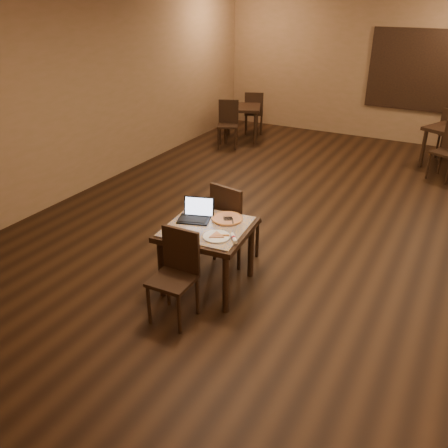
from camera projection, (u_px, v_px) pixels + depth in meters
The scene contains 18 objects.
ground at pixel (321, 228), 6.79m from camera, with size 10.00×10.00×0.00m, color black.
wall_back at pixel (402, 71), 10.06m from camera, with size 8.00×0.02×3.00m, color brown.
wall_front at pixel (12, 370), 2.19m from camera, with size 8.00×0.02×3.00m, color brown.
wall_left at pixel (96, 95), 7.83m from camera, with size 0.02×10.00×3.00m, color brown.
mural at pixel (427, 71), 9.80m from camera, with size 2.34×0.05×1.64m.
tiled_table at pixel (207, 234), 5.20m from camera, with size 1.00×1.00×0.76m.
chair_main_near at pixel (176, 270), 4.77m from camera, with size 0.43×0.43×0.96m.
chair_main_far at pixel (232, 219), 5.72m from camera, with size 0.52×0.52×1.04m.
laptop at pixel (196, 214), 5.29m from camera, with size 0.40×0.37×0.24m.
plate at pixel (217, 237), 4.91m from camera, with size 0.29×0.29×0.02m, color white.
pizza_slice at pixel (217, 235), 4.90m from camera, with size 0.18×0.18×0.02m, color beige, non-canonical shape.
pizza_pan at pixel (227, 220), 5.29m from camera, with size 0.33×0.33×0.01m, color silver.
pizza_whole at pixel (227, 218), 5.28m from camera, with size 0.35×0.35×0.02m.
spatula at pixel (228, 219), 5.25m from camera, with size 0.10×0.24×0.01m, color silver.
napkin_roll at pixel (234, 238), 4.86m from camera, with size 0.15×0.17×0.04m.
other_table_b at pixel (242, 112), 10.49m from camera, with size 1.05×1.05×0.76m.
other_table_b_chair_near at pixel (228, 121), 10.08m from camera, with size 0.55×0.55×0.98m.
other_table_b_chair_far at pixel (254, 110), 10.96m from camera, with size 0.55×0.55×0.98m.
Camera 1 is at (1.65, -5.99, 3.08)m, focal length 38.00 mm.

